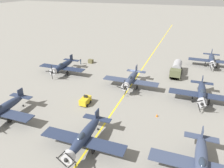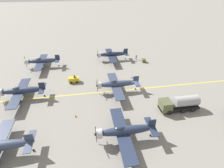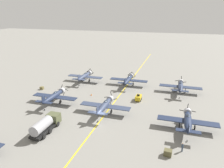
{
  "view_description": "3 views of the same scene",
  "coord_description": "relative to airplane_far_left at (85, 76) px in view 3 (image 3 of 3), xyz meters",
  "views": [
    {
      "loc": [
        -11.39,
        46.63,
        20.93
      ],
      "look_at": [
        2.55,
        8.95,
        2.27
      ],
      "focal_mm": 35.0,
      "sensor_mm": 36.0,
      "label": 1
    },
    {
      "loc": [
        -33.94,
        11.52,
        22.78
      ],
      "look_at": [
        -3.22,
        6.34,
        3.95
      ],
      "focal_mm": 28.0,
      "sensor_mm": 36.0,
      "label": 2
    },
    {
      "loc": [
        15.24,
        -38.97,
        23.09
      ],
      "look_at": [
        -1.58,
        14.58,
        3.91
      ],
      "focal_mm": 35.0,
      "sensor_mm": 36.0,
      "label": 3
    }
  ],
  "objects": [
    {
      "name": "ground_plane",
      "position": [
        14.48,
        -25.05,
        -2.01
      ],
      "size": [
        400.0,
        400.0,
        0.0
      ],
      "primitive_type": "plane",
      "color": "gray"
    },
    {
      "name": "taxiway_stripe",
      "position": [
        14.48,
        -25.05,
        -2.01
      ],
      "size": [
        0.3,
        160.0,
        0.01
      ],
      "primitive_type": "cube",
      "color": "yellow",
      "rests_on": "ground"
    },
    {
      "name": "airplane_far_left",
      "position": [
        0.0,
        0.0,
        0.0
      ],
      "size": [
        12.0,
        9.98,
        3.65
      ],
      "rotation": [
        0.0,
        0.0,
        0.29
      ],
      "color": "#353F59",
      "rests_on": "ground"
    },
    {
      "name": "airplane_mid_center",
      "position": [
        14.23,
        -20.36,
        -0.0
      ],
      "size": [
        12.0,
        9.98,
        3.77
      ],
      "rotation": [
        0.0,
        0.0,
        0.11
      ],
      "color": "#323C56",
      "rests_on": "ground"
    },
    {
      "name": "airplane_mid_right",
      "position": [
        32.56,
        -22.29,
        0.0
      ],
      "size": [
        12.0,
        9.98,
        3.8
      ],
      "rotation": [
        0.0,
        0.0,
        0.09
      ],
      "color": "#1E2841",
      "rests_on": "ground"
    },
    {
      "name": "airplane_far_center",
      "position": [
        14.89,
        0.68,
        0.0
      ],
      "size": [
        12.0,
        9.98,
        3.65
      ],
      "rotation": [
        0.0,
        0.0,
        0.29
      ],
      "color": "#242E47",
      "rests_on": "ground"
    },
    {
      "name": "airplane_mid_left",
      "position": [
        -0.13,
        -18.8,
        -0.0
      ],
      "size": [
        12.0,
        9.98,
        3.68
      ],
      "rotation": [
        0.0,
        0.0,
        0.27
      ],
      "color": "#232D46",
      "rests_on": "ground"
    },
    {
      "name": "airplane_far_right",
      "position": [
        30.81,
        -1.06,
        0.0
      ],
      "size": [
        12.0,
        9.98,
        3.77
      ],
      "rotation": [
        0.0,
        0.0,
        0.31
      ],
      "color": "#27314B",
      "rests_on": "ground"
    },
    {
      "name": "fuel_tanker",
      "position": [
        5.64,
        -31.36,
        -0.5
      ],
      "size": [
        2.68,
        8.0,
        2.98
      ],
      "color": "black",
      "rests_on": "ground"
    },
    {
      "name": "tow_tractor",
      "position": [
        20.28,
        -10.37,
        -1.22
      ],
      "size": [
        1.57,
        2.6,
        1.79
      ],
      "color": "gold",
      "rests_on": "ground"
    },
    {
      "name": "ground_crew_walking",
      "position": [
        31.69,
        -30.17,
        -1.1
      ],
      "size": [
        0.36,
        0.36,
        1.67
      ],
      "color": "#334256",
      "rests_on": "ground"
    },
    {
      "name": "supply_crate_by_tanker",
      "position": [
        -9.43,
        -10.81,
        -1.58
      ],
      "size": [
        1.03,
        0.86,
        0.86
      ],
      "primitive_type": "cube",
      "rotation": [
        0.0,
        0.0,
        0.0
      ],
      "color": "brown",
      "rests_on": "ground"
    },
    {
      "name": "supply_crate_mid_lane",
      "position": [
        29.42,
        -32.03,
        -1.48
      ],
      "size": [
        1.36,
        1.16,
        1.07
      ],
      "primitive_type": "cube",
      "rotation": [
        0.0,
        0.0,
        -0.08
      ],
      "color": "brown",
      "rests_on": "ground"
    },
    {
      "name": "traffic_cone",
      "position": [
        6.85,
        -10.86,
        -1.74
      ],
      "size": [
        0.36,
        0.36,
        0.55
      ],
      "primitive_type": "cone",
      "color": "orange",
      "rests_on": "ground"
    }
  ]
}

